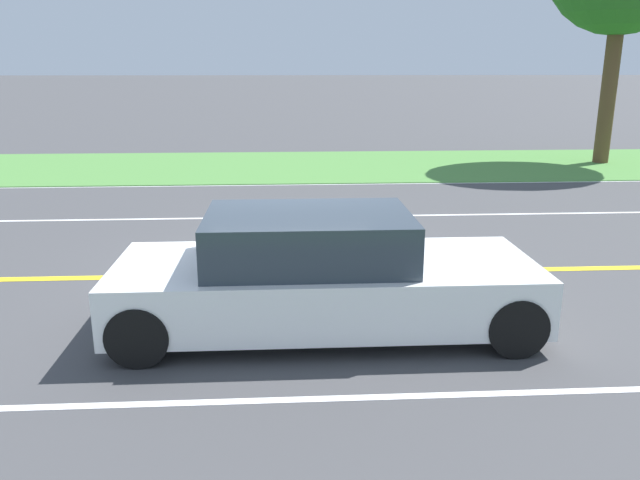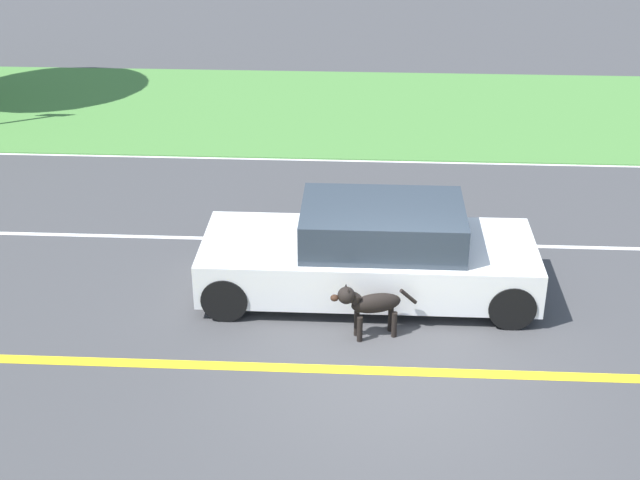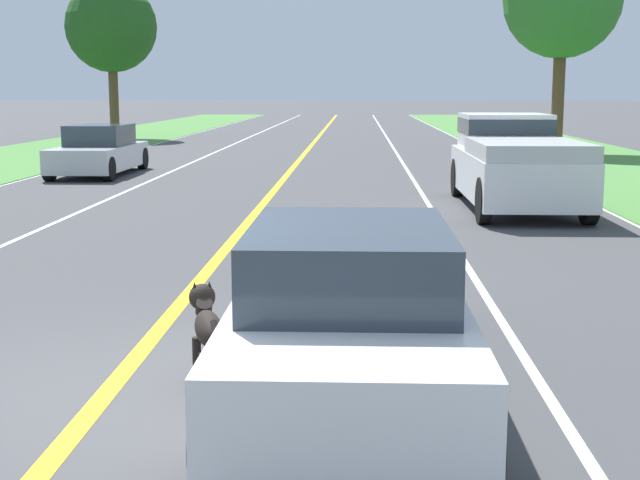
{
  "view_description": "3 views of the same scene",
  "coord_description": "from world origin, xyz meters",
  "px_view_note": "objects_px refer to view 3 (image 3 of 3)",
  "views": [
    {
      "loc": [
        8.49,
        -0.08,
        2.88
      ],
      "look_at": [
        1.35,
        0.33,
        0.88
      ],
      "focal_mm": 35.0,
      "sensor_mm": 36.0,
      "label": 1
    },
    {
      "loc": [
        -9.09,
        0.43,
        6.37
      ],
      "look_at": [
        1.66,
        1.02,
        0.95
      ],
      "focal_mm": 50.0,
      "sensor_mm": 36.0,
      "label": 2
    },
    {
      "loc": [
        1.98,
        -6.64,
        2.38
      ],
      "look_at": [
        1.66,
        1.13,
        1.07
      ],
      "focal_mm": 50.0,
      "sensor_mm": 36.0,
      "label": 3
    }
  ],
  "objects_px": {
    "ego_car": "(349,312)",
    "roadside_tree_right_far": "(562,0)",
    "dog": "(207,325)",
    "roadside_tree_left_far": "(111,27)",
    "pickup_truck": "(514,161)",
    "oncoming_car": "(99,152)"
  },
  "relations": [
    {
      "from": "roadside_tree_left_far",
      "to": "dog",
      "type": "bearing_deg",
      "value": -73.73
    },
    {
      "from": "pickup_truck",
      "to": "roadside_tree_left_far",
      "type": "xyz_separation_m",
      "value": [
        -15.15,
        25.36,
        4.43
      ]
    },
    {
      "from": "dog",
      "to": "roadside_tree_left_far",
      "type": "relative_size",
      "value": 0.15
    },
    {
      "from": "pickup_truck",
      "to": "roadside_tree_left_far",
      "type": "distance_m",
      "value": 29.87
    },
    {
      "from": "pickup_truck",
      "to": "oncoming_car",
      "type": "relative_size",
      "value": 1.2
    },
    {
      "from": "dog",
      "to": "pickup_truck",
      "type": "height_order",
      "value": "pickup_truck"
    },
    {
      "from": "ego_car",
      "to": "roadside_tree_right_far",
      "type": "bearing_deg",
      "value": 74.4
    },
    {
      "from": "dog",
      "to": "oncoming_car",
      "type": "bearing_deg",
      "value": 92.08
    },
    {
      "from": "dog",
      "to": "roadside_tree_left_far",
      "type": "bearing_deg",
      "value": 89.68
    },
    {
      "from": "pickup_truck",
      "to": "oncoming_car",
      "type": "xyz_separation_m",
      "value": [
        -10.54,
        6.72,
        -0.3
      ]
    },
    {
      "from": "roadside_tree_right_far",
      "to": "roadside_tree_left_far",
      "type": "relative_size",
      "value": 1.03
    },
    {
      "from": "ego_car",
      "to": "dog",
      "type": "xyz_separation_m",
      "value": [
        -1.15,
        0.03,
        -0.13
      ]
    },
    {
      "from": "roadside_tree_right_far",
      "to": "pickup_truck",
      "type": "bearing_deg",
      "value": -105.32
    },
    {
      "from": "roadside_tree_left_far",
      "to": "ego_car",
      "type": "bearing_deg",
      "value": -72.1
    },
    {
      "from": "roadside_tree_right_far",
      "to": "roadside_tree_left_far",
      "type": "bearing_deg",
      "value": 153.53
    },
    {
      "from": "roadside_tree_right_far",
      "to": "roadside_tree_left_far",
      "type": "xyz_separation_m",
      "value": [
        -19.45,
        9.68,
        -0.27
      ]
    },
    {
      "from": "pickup_truck",
      "to": "roadside_tree_right_far",
      "type": "relative_size",
      "value": 0.7
    },
    {
      "from": "roadside_tree_left_far",
      "to": "roadside_tree_right_far",
      "type": "bearing_deg",
      "value": -26.47
    },
    {
      "from": "ego_car",
      "to": "roadside_tree_left_far",
      "type": "relative_size",
      "value": 0.61
    },
    {
      "from": "roadside_tree_right_far",
      "to": "dog",
      "type": "bearing_deg",
      "value": -107.86
    },
    {
      "from": "ego_car",
      "to": "pickup_truck",
      "type": "height_order",
      "value": "pickup_truck"
    },
    {
      "from": "pickup_truck",
      "to": "roadside_tree_left_far",
      "type": "height_order",
      "value": "roadside_tree_left_far"
    }
  ]
}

